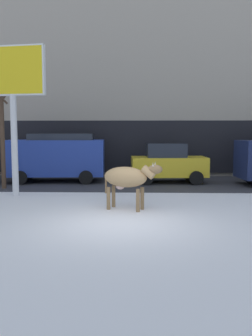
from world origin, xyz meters
The scene contains 10 objects.
ground_plane centered at (0.00, 0.00, 0.00)m, with size 120.00×120.00×0.00m, color white.
road_strip centered at (0.00, 7.71, 0.00)m, with size 60.00×5.60×0.01m, color #333338.
building_facade centered at (0.00, 13.40, 6.48)m, with size 44.00×6.10×13.00m.
cow_tan centered at (0.16, 1.75, 0.99)m, with size 1.92×1.04×1.54m.
billboard centered at (-4.16, 4.12, 4.31)m, with size 2.52×0.55×5.56m.
car_blue_van centered at (-3.44, 8.00, 1.24)m, with size 4.71×2.35×2.32m.
car_yellow_hatchback centered at (1.90, 7.87, 0.93)m, with size 3.60×2.11×1.86m.
pedestrian_by_cars centered at (-5.58, 10.92, 0.88)m, with size 0.36×0.24×1.73m.
pedestrian_far_left centered at (5.12, 10.92, 0.88)m, with size 0.36×0.24×1.73m.
bare_tree_right_lot centered at (-5.27, 5.80, 2.42)m, with size 1.32×1.32×4.74m.
Camera 1 is at (0.49, -9.55, 2.44)m, focal length 39.40 mm.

